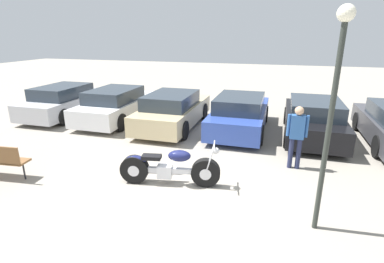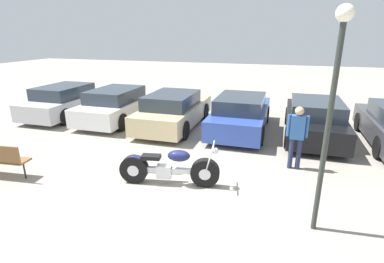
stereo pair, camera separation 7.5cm
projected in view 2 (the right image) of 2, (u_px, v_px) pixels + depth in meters
ground_plane at (172, 189)px, 6.80m from camera, size 60.00×60.00×0.00m
motorcycle at (168, 168)px, 6.92m from camera, size 2.33×0.80×1.02m
parked_car_silver at (68, 101)px, 12.78m from camera, size 1.84×4.32×1.31m
parked_car_white at (119, 105)px, 12.07m from camera, size 1.84×4.32×1.31m
parked_car_champagne at (174, 110)px, 11.17m from camera, size 1.84×4.32×1.31m
parked_car_blue at (241, 114)px, 10.69m from camera, size 1.84×4.32×1.31m
parked_car_black at (314, 119)px, 10.04m from camera, size 1.84×4.32×1.31m
lamp_post at (333, 92)px, 4.66m from camera, size 0.26×0.26×3.78m
person_standing at (297, 133)px, 7.55m from camera, size 0.52×0.22×1.66m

